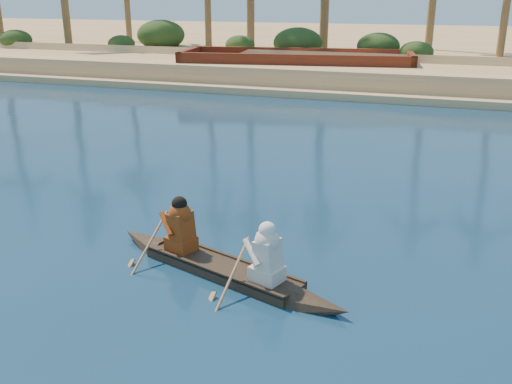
% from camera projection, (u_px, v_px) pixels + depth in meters
% --- Properties ---
extents(sandy_embankment, '(150.00, 51.00, 1.50)m').
position_uv_depth(sandy_embankment, '(337.00, 46.00, 51.80)').
color(sandy_embankment, '#E2C07F').
rests_on(sandy_embankment, ground).
extents(shrub_cluster, '(100.00, 6.00, 2.40)m').
position_uv_depth(shrub_cluster, '(291.00, 55.00, 37.86)').
color(shrub_cluster, '#1F3A15').
rests_on(shrub_cluster, ground).
extents(canoe, '(5.41, 2.42, 1.50)m').
position_uv_depth(canoe, '(222.00, 260.00, 10.66)').
color(canoe, '#35291D').
rests_on(canoe, ground).
extents(barge_mid, '(13.85, 6.51, 2.22)m').
position_uv_depth(barge_mid, '(296.00, 70.00, 33.48)').
color(barge_mid, maroon).
rests_on(barge_mid, ground).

